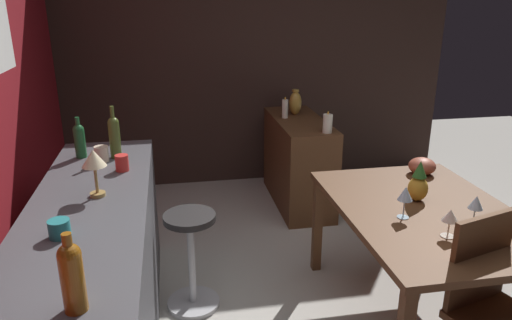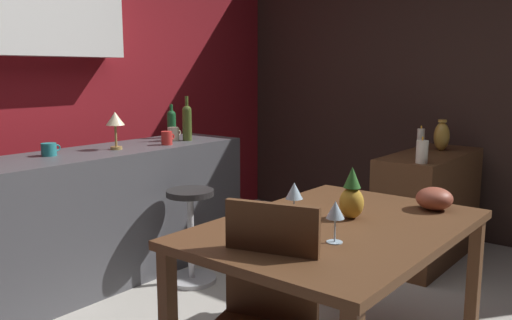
# 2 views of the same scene
# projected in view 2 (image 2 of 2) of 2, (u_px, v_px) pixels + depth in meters

# --- Properties ---
(wall_kitchen_back) EXTENTS (5.20, 0.33, 2.60)m
(wall_kitchen_back) POSITION_uv_depth(u_px,v_px,m) (33.00, 73.00, 3.84)
(wall_kitchen_back) COLOR maroon
(wall_kitchen_back) RESTS_ON ground_plane
(wall_side_right) EXTENTS (0.10, 4.40, 2.60)m
(wall_side_right) POSITION_uv_depth(u_px,v_px,m) (415.00, 85.00, 4.78)
(wall_side_right) COLOR #33231E
(wall_side_right) RESTS_ON ground_plane
(dining_table) EXTENTS (1.40, 0.97, 0.74)m
(dining_table) POSITION_uv_depth(u_px,v_px,m) (337.00, 240.00, 2.47)
(dining_table) COLOR #56351E
(dining_table) RESTS_ON ground_plane
(kitchen_counter) EXTENTS (2.10, 0.60, 0.90)m
(kitchen_counter) POSITION_uv_depth(u_px,v_px,m) (110.00, 214.00, 3.73)
(kitchen_counter) COLOR #4C4C51
(kitchen_counter) RESTS_ON ground_plane
(sideboard_cabinet) EXTENTS (1.10, 0.44, 0.82)m
(sideboard_cabinet) POSITION_uv_depth(u_px,v_px,m) (428.00, 207.00, 4.07)
(sideboard_cabinet) COLOR #56351E
(sideboard_cabinet) RESTS_ON ground_plane
(bar_stool) EXTENTS (0.34, 0.34, 0.64)m
(bar_stool) POSITION_uv_depth(u_px,v_px,m) (191.00, 233.00, 3.63)
(bar_stool) COLOR #262323
(bar_stool) RESTS_ON ground_plane
(wine_glass_left) EXTENTS (0.08, 0.08, 0.18)m
(wine_glass_left) POSITION_uv_depth(u_px,v_px,m) (294.00, 192.00, 2.49)
(wine_glass_left) COLOR silver
(wine_glass_left) RESTS_ON dining_table
(wine_glass_right) EXTENTS (0.08, 0.08, 0.17)m
(wine_glass_right) POSITION_uv_depth(u_px,v_px,m) (335.00, 211.00, 2.17)
(wine_glass_right) COLOR silver
(wine_glass_right) RESTS_ON dining_table
(wine_glass_center) EXTENTS (0.08, 0.08, 0.15)m
(wine_glass_center) POSITION_uv_depth(u_px,v_px,m) (285.00, 212.00, 2.23)
(wine_glass_center) COLOR silver
(wine_glass_center) RESTS_ON dining_table
(pineapple_centerpiece) EXTENTS (0.12, 0.12, 0.25)m
(pineapple_centerpiece) POSITION_uv_depth(u_px,v_px,m) (352.00, 197.00, 2.53)
(pineapple_centerpiece) COLOR gold
(pineapple_centerpiece) RESTS_ON dining_table
(fruit_bowl) EXTENTS (0.18, 0.18, 0.11)m
(fruit_bowl) POSITION_uv_depth(u_px,v_px,m) (434.00, 199.00, 2.70)
(fruit_bowl) COLOR #9E4C38
(fruit_bowl) RESTS_ON dining_table
(wine_bottle_olive) EXTENTS (0.07, 0.07, 0.34)m
(wine_bottle_olive) POSITION_uv_depth(u_px,v_px,m) (187.00, 121.00, 4.10)
(wine_bottle_olive) COLOR #475623
(wine_bottle_olive) RESTS_ON kitchen_counter
(wine_bottle_green) EXTENTS (0.07, 0.07, 0.27)m
(wine_bottle_green) POSITION_uv_depth(u_px,v_px,m) (171.00, 122.00, 4.28)
(wine_bottle_green) COLOR #1E592D
(wine_bottle_green) RESTS_ON kitchen_counter
(cup_red) EXTENTS (0.11, 0.08, 0.10)m
(cup_red) POSITION_uv_depth(u_px,v_px,m) (167.00, 138.00, 3.88)
(cup_red) COLOR red
(cup_red) RESTS_ON kitchen_counter
(cup_teal) EXTENTS (0.13, 0.09, 0.08)m
(cup_teal) POSITION_uv_depth(u_px,v_px,m) (49.00, 149.00, 3.39)
(cup_teal) COLOR teal
(cup_teal) RESTS_ON kitchen_counter
(cup_cream) EXTENTS (0.12, 0.09, 0.10)m
(cup_cream) POSITION_uv_depth(u_px,v_px,m) (174.00, 134.00, 4.12)
(cup_cream) COLOR beige
(cup_cream) RESTS_ON kitchen_counter
(counter_lamp) EXTENTS (0.13, 0.13, 0.26)m
(counter_lamp) POSITION_uv_depth(u_px,v_px,m) (115.00, 121.00, 3.63)
(counter_lamp) COLOR #A58447
(counter_lamp) RESTS_ON kitchen_counter
(pillar_candle_tall) EXTENTS (0.08, 0.08, 0.18)m
(pillar_candle_tall) POSITION_uv_depth(u_px,v_px,m) (422.00, 152.00, 3.57)
(pillar_candle_tall) COLOR white
(pillar_candle_tall) RESTS_ON sideboard_cabinet
(pillar_candle_short) EXTENTS (0.06, 0.06, 0.20)m
(pillar_candle_short) POSITION_uv_depth(u_px,v_px,m) (421.00, 140.00, 4.13)
(pillar_candle_short) COLOR white
(pillar_candle_short) RESTS_ON sideboard_cabinet
(vase_brass) EXTENTS (0.12, 0.12, 0.24)m
(vase_brass) POSITION_uv_depth(u_px,v_px,m) (442.00, 136.00, 4.13)
(vase_brass) COLOR #B78C38
(vase_brass) RESTS_ON sideboard_cabinet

